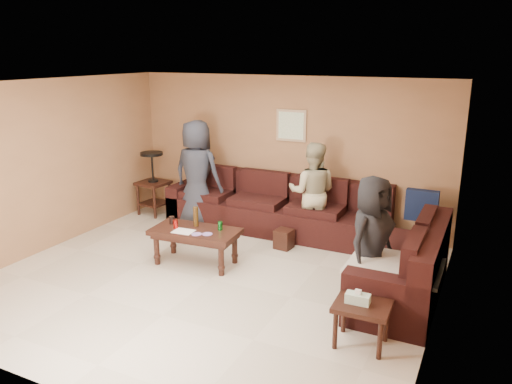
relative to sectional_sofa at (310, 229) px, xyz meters
The scene contains 10 objects.
room 2.18m from the sectional_sofa, 118.22° to the right, with size 5.60×5.50×2.50m.
sectional_sofa is the anchor object (origin of this frame).
coffee_table 1.72m from the sectional_sofa, 137.18° to the right, with size 1.25×0.70×0.79m.
end_table_left 3.19m from the sectional_sofa, behind, with size 0.55×0.55×1.14m.
side_table_right 2.52m from the sectional_sofa, 58.35° to the right, with size 0.56×0.47×0.60m.
waste_bin 0.42m from the sectional_sofa, 164.15° to the right, with size 0.24×0.24×0.29m, color black.
wall_art 1.82m from the sectional_sofa, 126.63° to the left, with size 0.52×0.04×0.52m.
person_left 2.22m from the sectional_sofa, behind, with size 0.88×0.57×1.79m, color #292D3A.
person_middle 0.62m from the sectional_sofa, 106.48° to the left, with size 0.76×0.59×1.56m, color tan.
person_right 1.72m from the sectional_sofa, 45.35° to the right, with size 0.75×0.49×1.53m, color black.
Camera 1 is at (3.15, -5.10, 2.86)m, focal length 35.00 mm.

